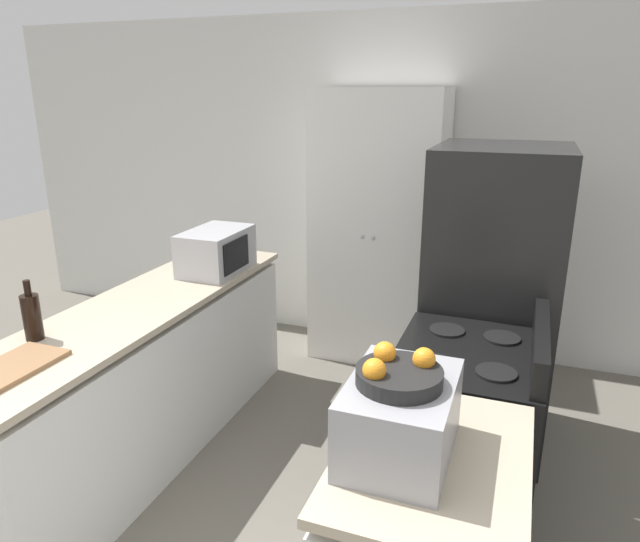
{
  "coord_description": "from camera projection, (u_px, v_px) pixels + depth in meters",
  "views": [
    {
      "loc": [
        1.08,
        -1.07,
        2.03
      ],
      "look_at": [
        0.0,
        1.82,
        1.05
      ],
      "focal_mm": 32.0,
      "sensor_mm": 36.0,
      "label": 1
    }
  ],
  "objects": [
    {
      "name": "counter_left",
      "position": [
        145.0,
        382.0,
        3.25
      ],
      "size": [
        0.6,
        2.4,
        0.92
      ],
      "color": "silver",
      "rests_on": "ground_plane"
    },
    {
      "name": "wall_back",
      "position": [
        387.0,
        187.0,
        4.52
      ],
      "size": [
        7.0,
        0.06,
        2.6
      ],
      "color": "silver",
      "rests_on": "ground_plane"
    },
    {
      "name": "pantry_cabinet",
      "position": [
        378.0,
        229.0,
        4.32
      ],
      "size": [
        0.95,
        0.55,
        2.05
      ],
      "color": "white",
      "rests_on": "ground_plane"
    },
    {
      "name": "stove",
      "position": [
        462.0,
        438.0,
        2.69
      ],
      "size": [
        0.66,
        0.77,
        1.08
      ],
      "color": "black",
      "rests_on": "ground_plane"
    },
    {
      "name": "microwave",
      "position": [
        216.0,
        251.0,
        3.64
      ],
      "size": [
        0.33,
        0.5,
        0.27
      ],
      "color": "#B2B2B7",
      "rests_on": "counter_left"
    },
    {
      "name": "toaster_oven",
      "position": [
        400.0,
        418.0,
        1.8
      ],
      "size": [
        0.33,
        0.46,
        0.25
      ],
      "color": "#939399",
      "rests_on": "counter_right"
    },
    {
      "name": "fruit_bowl",
      "position": [
        398.0,
        373.0,
        1.75
      ],
      "size": [
        0.27,
        0.27,
        0.1
      ],
      "color": "black",
      "rests_on": "toaster_oven"
    },
    {
      "name": "cutting_board",
      "position": [
        15.0,
        366.0,
        2.39
      ],
      "size": [
        0.25,
        0.39,
        0.02
      ],
      "color": "#8E6642",
      "rests_on": "counter_left"
    },
    {
      "name": "wine_bottle",
      "position": [
        32.0,
        316.0,
        2.64
      ],
      "size": [
        0.08,
        0.08,
        0.29
      ],
      "color": "black",
      "rests_on": "counter_left"
    },
    {
      "name": "refrigerator",
      "position": [
        491.0,
        300.0,
        3.29
      ],
      "size": [
        0.73,
        0.8,
        1.75
      ],
      "color": "black",
      "rests_on": "ground_plane"
    }
  ]
}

